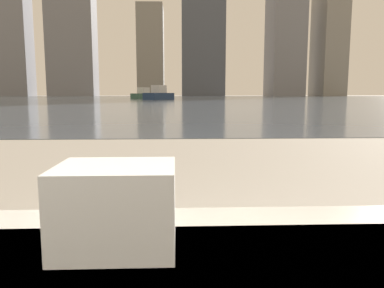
% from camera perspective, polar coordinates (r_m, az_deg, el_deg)
% --- Properties ---
extents(towel_stack, '(0.22, 0.18, 0.16)m').
position_cam_1_polar(towel_stack, '(0.73, -11.44, -9.35)').
color(towel_stack, white).
rests_on(towel_stack, bathtub).
extents(harbor_water, '(180.00, 110.00, 0.01)m').
position_cam_1_polar(harbor_water, '(61.79, -2.23, 6.95)').
color(harbor_water, slate).
rests_on(harbor_water, ground_plane).
extents(harbor_boat_0, '(3.66, 4.79, 1.73)m').
position_cam_1_polar(harbor_boat_0, '(58.01, -7.38, 7.45)').
color(harbor_boat_0, '#335647').
rests_on(harbor_boat_0, harbor_water).
extents(harbor_boat_2, '(3.99, 5.21, 1.88)m').
position_cam_1_polar(harbor_boat_2, '(49.51, -5.05, 7.51)').
color(harbor_boat_2, navy).
rests_on(harbor_boat_2, harbor_water).
extents(skyline_tower_1, '(13.85, 8.60, 45.43)m').
position_cam_1_polar(skyline_tower_1, '(123.91, -17.95, 17.53)').
color(skyline_tower_1, slate).
rests_on(skyline_tower_1, ground_plane).
extents(skyline_tower_2, '(7.63, 13.69, 26.76)m').
position_cam_1_polar(skyline_tower_2, '(118.71, -6.26, 13.75)').
color(skyline_tower_2, gray).
rests_on(skyline_tower_2, ground_plane).
extents(skyline_tower_3, '(13.04, 8.15, 37.76)m').
position_cam_1_polar(skyline_tower_3, '(119.44, 1.71, 16.41)').
color(skyline_tower_3, '#4C515B').
rests_on(skyline_tower_3, ground_plane).
extents(skyline_tower_4, '(9.78, 13.43, 31.19)m').
position_cam_1_polar(skyline_tower_4, '(123.39, 13.96, 14.37)').
color(skyline_tower_4, slate).
rests_on(skyline_tower_4, ground_plane).
extents(skyline_tower_5, '(7.29, 13.50, 45.82)m').
position_cam_1_polar(skyline_tower_5, '(128.92, 20.27, 17.12)').
color(skyline_tower_5, gray).
rests_on(skyline_tower_5, ground_plane).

